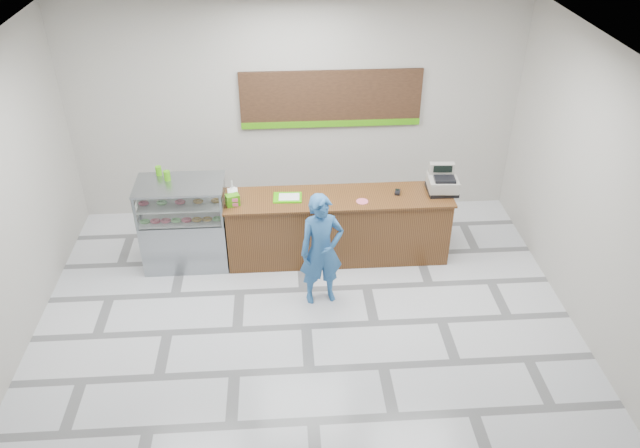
{
  "coord_description": "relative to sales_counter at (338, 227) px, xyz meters",
  "views": [
    {
      "loc": [
        -0.23,
        -6.09,
        5.51
      ],
      "look_at": [
        0.24,
        0.9,
        1.0
      ],
      "focal_mm": 35.0,
      "sensor_mm": 36.0,
      "label": 1
    }
  ],
  "objects": [
    {
      "name": "back_wall",
      "position": [
        -0.55,
        1.45,
        1.23
      ],
      "size": [
        7.0,
        0.0,
        7.0
      ],
      "primitive_type": "plane",
      "rotation": [
        1.57,
        0.0,
        0.0
      ],
      "color": "#B3AEA4",
      "rests_on": "floor"
    },
    {
      "name": "floor",
      "position": [
        -0.55,
        -1.55,
        -0.52
      ],
      "size": [
        7.0,
        7.0,
        0.0
      ],
      "primitive_type": "plane",
      "color": "silver",
      "rests_on": "ground"
    },
    {
      "name": "sales_counter",
      "position": [
        0.0,
        0.0,
        0.0
      ],
      "size": [
        3.26,
        0.76,
        1.03
      ],
      "color": "brown",
      "rests_on": "floor"
    },
    {
      "name": "promo_box",
      "position": [
        -1.49,
        -0.13,
        0.59
      ],
      "size": [
        0.21,
        0.17,
        0.16
      ],
      "primitive_type": "cube",
      "rotation": [
        0.0,
        0.0,
        0.33
      ],
      "color": "#439A0D",
      "rests_on": "sales_counter"
    },
    {
      "name": "donut_decal",
      "position": [
        0.32,
        -0.15,
        0.52
      ],
      "size": [
        0.17,
        0.17,
        0.0
      ],
      "primitive_type": "cylinder",
      "color": "#E35D78",
      "rests_on": "sales_counter"
    },
    {
      "name": "display_case",
      "position": [
        -2.22,
        -0.0,
        0.16
      ],
      "size": [
        1.22,
        0.72,
        1.33
      ],
      "color": "gray",
      "rests_on": "floor"
    },
    {
      "name": "menu_board",
      "position": [
        -0.0,
        1.41,
        1.42
      ],
      "size": [
        2.8,
        0.06,
        0.9
      ],
      "color": "black",
      "rests_on": "back_wall"
    },
    {
      "name": "straw_cup",
      "position": [
        -1.5,
        0.13,
        0.58
      ],
      "size": [
        0.08,
        0.08,
        0.13
      ],
      "primitive_type": "cylinder",
      "color": "silver",
      "rests_on": "sales_counter"
    },
    {
      "name": "customer",
      "position": [
        -0.31,
        -0.98,
        0.29
      ],
      "size": [
        0.65,
        0.49,
        1.61
      ],
      "primitive_type": "imported",
      "rotation": [
        0.0,
        0.0,
        0.18
      ],
      "color": "#2A5F9D",
      "rests_on": "floor"
    },
    {
      "name": "green_cup_left",
      "position": [
        -2.53,
        0.27,
        0.88
      ],
      "size": [
        0.08,
        0.08,
        0.13
      ],
      "primitive_type": "cylinder",
      "color": "#439A0D",
      "rests_on": "display_case"
    },
    {
      "name": "serving_tray",
      "position": [
        -0.73,
        0.01,
        0.52
      ],
      "size": [
        0.41,
        0.31,
        0.02
      ],
      "rotation": [
        0.0,
        0.0,
        -0.04
      ],
      "color": "#3CC105",
      "rests_on": "sales_counter"
    },
    {
      "name": "ceiling",
      "position": [
        -0.55,
        -1.55,
        2.98
      ],
      "size": [
        7.0,
        7.0,
        0.0
      ],
      "primitive_type": "plane",
      "rotation": [
        3.14,
        0.0,
        0.0
      ],
      "color": "silver",
      "rests_on": "back_wall"
    },
    {
      "name": "napkin_box",
      "position": [
        -1.5,
        0.08,
        0.57
      ],
      "size": [
        0.16,
        0.16,
        0.12
      ],
      "primitive_type": "cube",
      "rotation": [
        0.0,
        0.0,
        0.12
      ],
      "color": "white",
      "rests_on": "sales_counter"
    },
    {
      "name": "green_cup_right",
      "position": [
        -2.38,
        0.11,
        0.88
      ],
      "size": [
        0.09,
        0.09,
        0.14
      ],
      "primitive_type": "cylinder",
      "color": "#439A0D",
      "rests_on": "display_case"
    },
    {
      "name": "cash_register",
      "position": [
        1.5,
        0.06,
        0.66
      ],
      "size": [
        0.44,
        0.46,
        0.39
      ],
      "rotation": [
        0.0,
        0.0,
        -0.06
      ],
      "color": "black",
      "rests_on": "sales_counter"
    },
    {
      "name": "card_terminal",
      "position": [
        0.85,
        0.04,
        0.53
      ],
      "size": [
        0.11,
        0.16,
        0.04
      ],
      "primitive_type": "cube",
      "rotation": [
        0.0,
        0.0,
        -0.26
      ],
      "color": "black",
      "rests_on": "sales_counter"
    }
  ]
}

